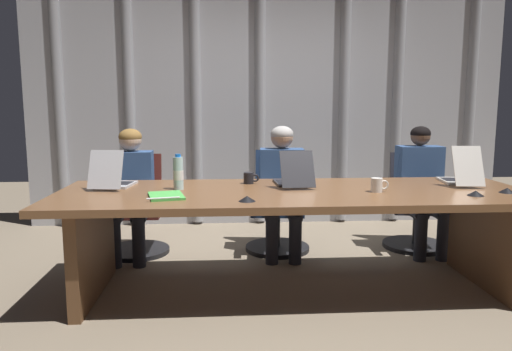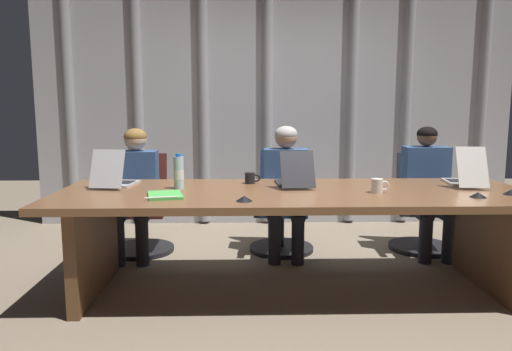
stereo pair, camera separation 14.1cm
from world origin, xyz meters
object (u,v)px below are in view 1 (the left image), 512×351
Objects in this scene: laptop_left_end at (113,180)px; office_chair_center at (415,212)px; office_chair_left_end at (137,216)px; person_center at (422,182)px; office_chair_left_mid at (278,213)px; coffee_mug_far at (249,178)px; conference_mic_left_side at (476,193)px; coffee_mug_near at (377,185)px; conference_mic_middle at (247,199)px; spiral_notepad at (166,196)px; water_bottle_primary at (178,173)px; conference_mic_right_side at (507,190)px; laptop_center at (459,176)px; laptop_left_mid at (293,178)px; person_left_mid at (282,182)px; person_left_end at (130,185)px.

office_chair_center is at bearing -65.27° from laptop_left_end.
person_center reaches higher than office_chair_left_end.
office_chair_left_mid is 7.61× the size of coffee_mug_far.
conference_mic_left_side is at bearing 62.06° from office_chair_left_end.
person_center reaches higher than office_chair_left_mid.
conference_mic_left_side is at bearing -4.07° from person_center.
coffee_mug_near reaches higher than coffee_mug_far.
person_center is at bearing -68.22° from laptop_left_end.
conference_mic_middle is (-1.69, -1.41, 0.43)m from office_chair_center.
coffee_mug_near is at bearing -9.06° from spiral_notepad.
water_bottle_primary is at bearing 135.26° from conference_mic_middle.
conference_mic_middle and conference_mic_right_side have the same top height.
conference_mic_middle is (-1.56, -0.09, 0.00)m from conference_mic_left_side.
laptop_left_end reaches higher than conference_mic_left_side.
laptop_center is 0.58× the size of office_chair_center.
office_chair_left_mid is at bearing 48.62° from water_bottle_primary.
coffee_mug_far reaches higher than conference_mic_left_side.
office_chair_left_mid is (1.32, 0.00, 0.01)m from office_chair_left_end.
laptop_left_mid is at bearing 8.01° from water_bottle_primary.
laptop_left_mid reaches higher than office_chair_left_end.
laptop_center reaches higher than conference_mic_left_side.
person_left_mid reaches higher than coffee_mug_far.
spiral_notepad is (-0.91, -1.09, 0.09)m from person_left_mid.
coffee_mug_near is at bearing 119.94° from laptop_center.
person_left_mid reaches higher than conference_mic_right_side.
conference_mic_right_side is (1.48, -1.24, 0.42)m from office_chair_left_mid.
conference_mic_left_side is (2.53, -1.17, 0.11)m from person_left_end.
person_left_end is 1.60m from conference_mic_middle.
conference_mic_left_side is (1.51, -0.61, -0.03)m from coffee_mug_far.
coffee_mug_near is at bearing 58.79° from office_chair_left_end.
laptop_left_mid is 1.51m from conference_mic_right_side.
conference_mic_middle is (-0.93, -0.27, -0.03)m from coffee_mug_near.
person_left_end reaches higher than water_bottle_primary.
coffee_mug_far is at bearing 163.75° from conference_mic_right_side.
office_chair_left_mid is 1.38m from person_left_end.
laptop_left_end is 0.51m from water_bottle_primary.
coffee_mug_near is at bearing 16.33° from conference_mic_middle.
person_center is (-0.01, 0.68, -0.15)m from laptop_center.
conference_mic_right_side is (1.83, 0.18, 0.00)m from conference_mic_middle.
person_left_mid is (-1.31, 0.68, -0.14)m from laptop_center.
office_chair_left_end is 1.32m from office_chair_left_mid.
laptop_left_mid is 1.34× the size of spiral_notepad.
office_chair_left_end reaches higher than coffee_mug_near.
office_chair_left_end reaches higher than coffee_mug_far.
laptop_left_mid is at bearing 156.79° from conference_mic_left_side.
person_center reaches higher than coffee_mug_near.
person_left_mid is (-1.31, -0.15, 0.33)m from office_chair_center.
person_left_end is 1.18m from coffee_mug_far.
person_left_mid is 1.01× the size of person_center.
person_center is at bearing -65.98° from laptop_left_mid.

